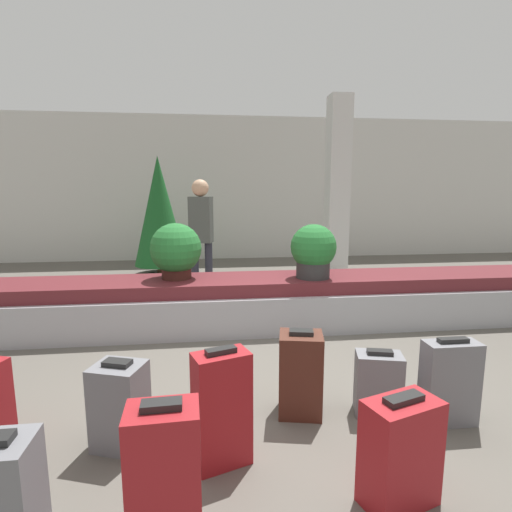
% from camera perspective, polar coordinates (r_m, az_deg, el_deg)
% --- Properties ---
extents(ground_plane, '(18.00, 18.00, 0.00)m').
position_cam_1_polar(ground_plane, '(3.31, 3.59, -19.01)').
color(ground_plane, '#59544C').
extents(back_wall, '(18.00, 0.06, 3.20)m').
position_cam_1_polar(back_wall, '(9.21, -3.61, 9.56)').
color(back_wall, beige).
rests_on(back_wall, ground_plane).
extents(carousel, '(7.89, 0.90, 0.58)m').
position_cam_1_polar(carousel, '(4.69, 0.00, -6.65)').
color(carousel, '#9E9EA3').
rests_on(carousel, ground_plane).
extents(pillar, '(0.37, 0.37, 3.20)m').
position_cam_1_polar(pillar, '(7.38, 11.53, 9.43)').
color(pillar, silver).
rests_on(pillar, ground_plane).
extents(suitcase_1, '(0.30, 0.22, 0.76)m').
position_cam_1_polar(suitcase_1, '(1.92, -12.86, -29.92)').
color(suitcase_1, maroon).
rests_on(suitcase_1, ground_plane).
extents(suitcase_2, '(0.34, 0.31, 0.62)m').
position_cam_1_polar(suitcase_2, '(2.95, 6.37, -16.37)').
color(suitcase_2, '#472319').
rests_on(suitcase_2, ground_plane).
extents(suitcase_3, '(0.36, 0.27, 0.71)m').
position_cam_1_polar(suitcase_3, '(2.45, -4.91, -20.90)').
color(suitcase_3, maroon).
rests_on(suitcase_3, ground_plane).
extents(suitcase_4, '(0.42, 0.32, 0.58)m').
position_cam_1_polar(suitcase_4, '(2.34, 19.92, -24.87)').
color(suitcase_4, maroon).
rests_on(suitcase_4, ground_plane).
extents(suitcase_5, '(0.37, 0.17, 0.61)m').
position_cam_1_polar(suitcase_5, '(3.12, 25.92, -15.94)').
color(suitcase_5, slate).
rests_on(suitcase_5, ground_plane).
extents(suitcase_6, '(0.35, 0.27, 0.48)m').
position_cam_1_polar(suitcase_6, '(3.08, 17.06, -17.03)').
color(suitcase_6, slate).
rests_on(suitcase_6, ground_plane).
extents(suitcase_8, '(0.36, 0.33, 0.56)m').
position_cam_1_polar(suitcase_8, '(2.75, -18.87, -19.54)').
color(suitcase_8, slate).
rests_on(suitcase_8, ground_plane).
extents(potted_plant_0, '(0.52, 0.52, 0.62)m').
position_cam_1_polar(potted_plant_0, '(4.59, 8.20, 0.73)').
color(potted_plant_0, '#2D2D2D').
rests_on(potted_plant_0, carousel).
extents(potted_plant_1, '(0.58, 0.58, 0.63)m').
position_cam_1_polar(potted_plant_1, '(4.60, -11.38, 0.76)').
color(potted_plant_1, '#381914').
rests_on(potted_plant_1, carousel).
extents(traveler_0, '(0.36, 0.27, 1.72)m').
position_cam_1_polar(traveler_0, '(5.79, -7.86, 3.98)').
color(traveler_0, '#282833').
rests_on(traveler_0, ground_plane).
extents(decorated_tree, '(0.97, 0.97, 2.19)m').
position_cam_1_polar(decorated_tree, '(7.65, -13.65, 6.24)').
color(decorated_tree, '#4C331E').
rests_on(decorated_tree, ground_plane).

